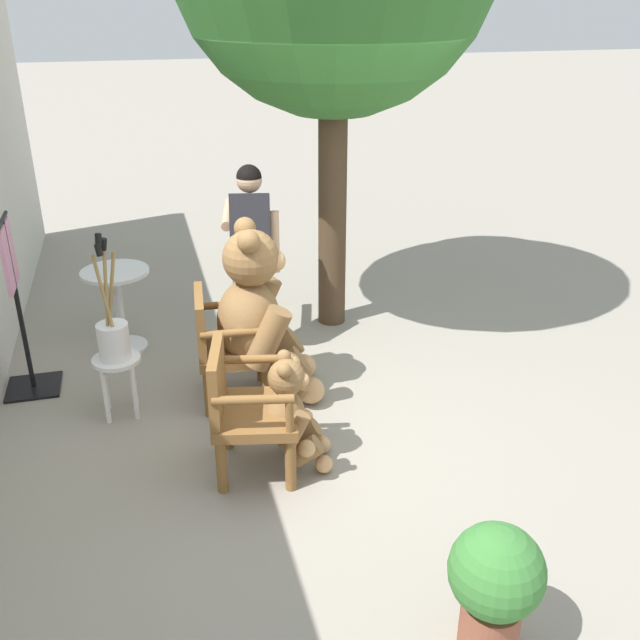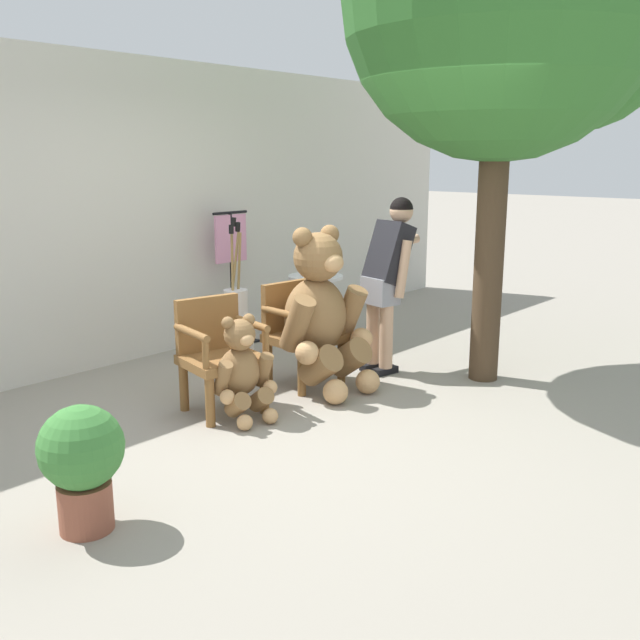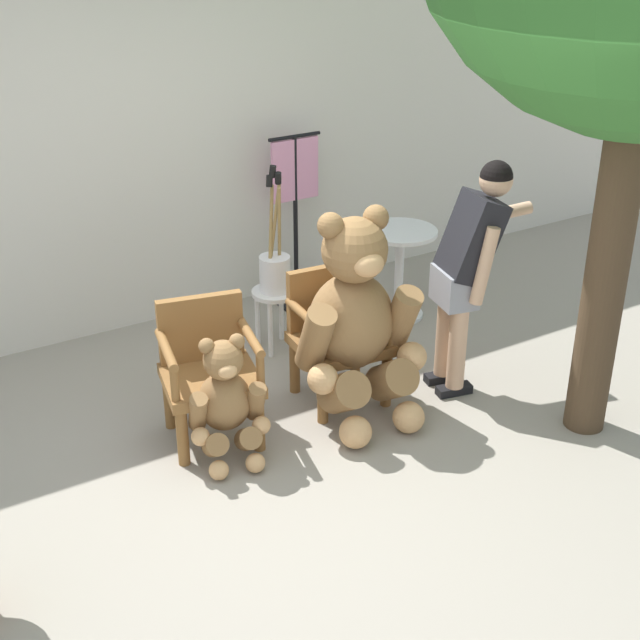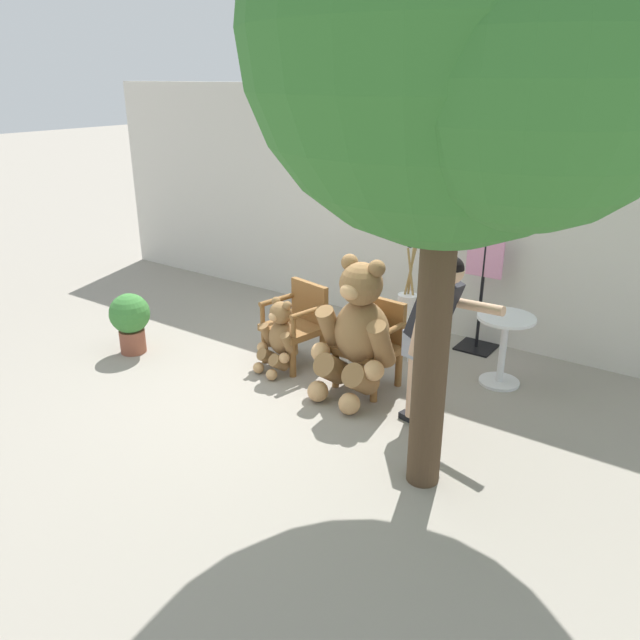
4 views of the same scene
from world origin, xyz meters
name	(u,v)px [view 3 (image 3 of 4)]	position (x,y,z in m)	size (l,w,h in m)	color
ground_plane	(326,462)	(0.00, 0.00, 0.00)	(60.00, 60.00, 0.00)	gray
back_wall	(155,138)	(0.00, 2.40, 1.40)	(10.00, 0.16, 2.80)	beige
wooden_chair_left	(208,368)	(-0.44, 0.64, 0.46)	(0.66, 0.63, 0.86)	brown
wooden_chair_right	(336,332)	(0.46, 0.64, 0.46)	(0.60, 0.56, 0.86)	brown
teddy_bear_large	(357,319)	(0.45, 0.38, 0.67)	(0.82, 0.80, 1.36)	olive
teddy_bear_small	(226,401)	(-0.47, 0.36, 0.38)	(0.49, 0.49, 0.79)	olive
person_visitor	(469,260)	(1.24, 0.30, 0.92)	(0.80, 0.48, 1.56)	black
white_stool	(276,304)	(0.44, 1.42, 0.36)	(0.34, 0.34, 0.46)	white
brush_bucket	(275,267)	(0.44, 1.42, 0.64)	(0.22, 0.22, 0.92)	white
round_side_table	(399,263)	(1.51, 1.40, 0.45)	(0.56, 0.56, 0.72)	silver
clothing_display_stand	(296,215)	(0.99, 2.09, 0.72)	(0.44, 0.40, 1.36)	black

